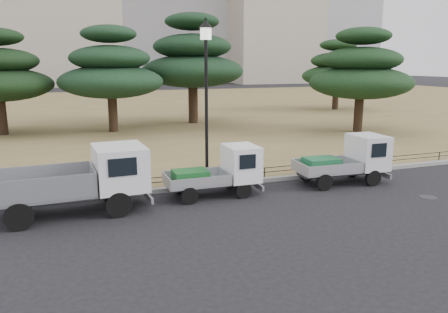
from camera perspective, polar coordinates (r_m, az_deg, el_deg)
name	(u,v)px	position (r m, az deg, el deg)	size (l,w,h in m)	color
ground	(245,207)	(14.42, 2.72, -6.65)	(220.00, 220.00, 0.00)	black
lawn	(124,110)	(43.75, -12.93, 5.92)	(120.00, 56.00, 0.15)	olive
curb	(219,184)	(16.72, -0.70, -3.68)	(120.00, 0.25, 0.16)	gray
truck_large	(79,178)	(14.29, -18.37, -2.66)	(4.81, 2.13, 2.06)	black
truck_kei_front	(220,171)	(15.48, -0.55, -1.96)	(3.31, 1.45, 1.75)	black
truck_kei_rear	(348,160)	(17.72, 15.86, -0.41)	(3.62, 1.69, 1.86)	black
street_lamp	(206,75)	(16.25, -2.35, 10.54)	(0.53, 0.53, 5.97)	black
pipe_fence	(217,174)	(16.76, -0.87, -2.36)	(38.00, 0.04, 0.40)	black
tarp_pile	(8,186)	(16.53, -26.41, -3.52)	(1.55, 1.20, 0.98)	navy
manhole	(428,197)	(17.03, 25.10, -4.83)	(0.60, 0.60, 0.01)	#2D2D30
pine_center_left	(111,71)	(29.58, -14.59, 10.75)	(6.71, 6.71, 6.82)	black
pine_center_right	(192,60)	(33.05, -4.14, 12.45)	(7.56, 7.56, 8.02)	black
pine_east_near	(361,72)	(30.05, 17.48, 10.45)	(6.62, 6.62, 6.69)	black
pine_east_far	(337,69)	(43.87, 14.54, 10.97)	(6.60, 6.60, 6.63)	black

